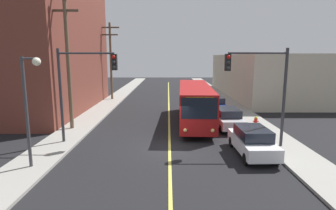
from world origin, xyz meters
name	(u,v)px	position (x,y,z in m)	size (l,w,h in m)	color
ground_plane	(168,147)	(0.00, 0.00, 0.00)	(120.00, 120.00, 0.00)	black
sidewalk_left	(94,114)	(-7.25, 10.00, 0.07)	(2.50, 90.00, 0.15)	gray
sidewalk_right	(241,114)	(7.25, 10.00, 0.07)	(2.50, 90.00, 0.15)	gray
lane_stripe_center	(168,106)	(0.00, 15.00, 0.01)	(0.16, 60.00, 0.01)	#D8CC4C
building_left_brick	(37,46)	(-13.49, 12.40, 6.76)	(10.00, 18.65, 13.52)	brown
building_right_warehouse	(266,75)	(14.50, 23.63, 2.98)	(12.00, 25.24, 5.97)	beige
city_bus	(193,102)	(2.20, 6.75, 1.82)	(3.11, 12.24, 3.20)	maroon
parked_car_white	(251,141)	(4.78, -1.35, 0.84)	(1.91, 4.44, 1.62)	silver
parked_car_silver	(226,118)	(4.63, 4.67, 0.84)	(1.95, 4.46, 1.62)	#B7B7BC
parked_car_blue	(213,104)	(4.66, 11.02, 0.84)	(1.92, 4.45, 1.62)	navy
utility_pole_near	(66,54)	(-7.59, 4.23, 5.80)	(2.40, 0.28, 10.30)	brown
utility_pole_mid	(109,58)	(-7.49, 19.34, 5.53)	(2.40, 0.28, 9.76)	brown
traffic_signal_left_corner	(82,78)	(-5.41, 0.76, 4.30)	(3.75, 0.48, 6.00)	#2D2D33
traffic_signal_right_corner	(258,79)	(5.41, -0.14, 4.30)	(3.75, 0.48, 6.00)	#2D2D33
street_lamp_left	(28,96)	(-6.83, -3.39, 3.74)	(0.98, 0.40, 5.50)	#38383D
fire_hydrant	(254,121)	(6.85, 4.57, 0.58)	(0.44, 0.26, 0.84)	red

